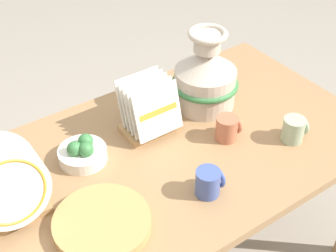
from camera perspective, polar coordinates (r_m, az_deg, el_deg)
name	(u,v)px	position (r m, az deg, el deg)	size (l,w,h in m)	color
display_table	(168,166)	(1.69, 0.00, -4.85)	(1.50, 0.85, 0.71)	#9E754C
ceramic_vase	(205,76)	(1.79, 4.57, 6.06)	(0.26, 0.26, 0.32)	beige
dish_rack_round_plates	(7,190)	(1.43, -18.99, -7.39)	(0.23, 0.18, 0.25)	tan
dish_rack_square_plates	(149,112)	(1.69, -2.28, 1.75)	(0.20, 0.17, 0.20)	tan
wicker_charger_stack	(102,223)	(1.41, -8.04, -11.64)	(0.29, 0.29, 0.04)	tan
mug_terracotta_glaze	(228,128)	(1.68, 7.27, -0.22)	(0.09, 0.08, 0.09)	#B76647
mug_cobalt_glaze	(209,182)	(1.47, 5.00, -6.81)	(0.09, 0.08, 0.09)	#42569E
mug_sage_glaze	(294,129)	(1.72, 15.12, -0.36)	(0.09, 0.08, 0.09)	#9EB28E
fruit_bowl	(83,152)	(1.61, -10.37, -3.19)	(0.17, 0.17, 0.09)	white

